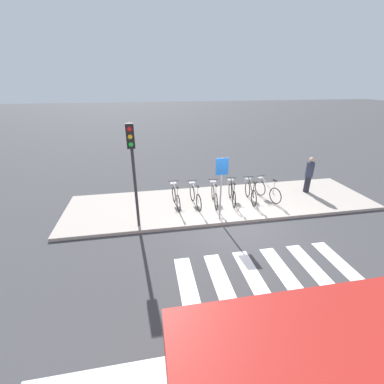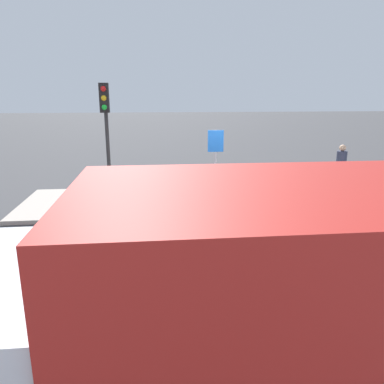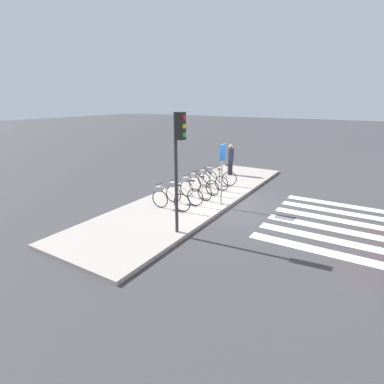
% 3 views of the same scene
% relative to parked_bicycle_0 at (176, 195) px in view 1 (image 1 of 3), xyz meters
% --- Properties ---
extents(ground_plane, '(120.00, 120.00, 0.00)m').
position_rel_parked_bicycle_0_xyz_m(ground_plane, '(2.01, -1.74, -0.56)').
color(ground_plane, '#38383A').
extents(sidewalk, '(12.88, 3.44, 0.12)m').
position_rel_parked_bicycle_0_xyz_m(sidewalk, '(2.01, -0.01, -0.50)').
color(sidewalk, '#9E9389').
rests_on(sidewalk, ground_plane).
extents(parked_bicycle_0, '(0.46, 1.64, 1.01)m').
position_rel_parked_bicycle_0_xyz_m(parked_bicycle_0, '(0.00, 0.00, 0.00)').
color(parked_bicycle_0, black).
rests_on(parked_bicycle_0, sidewalk).
extents(parked_bicycle_1, '(0.46, 1.64, 1.01)m').
position_rel_parked_bicycle_0_xyz_m(parked_bicycle_1, '(0.79, -0.08, 0.00)').
color(parked_bicycle_1, black).
rests_on(parked_bicycle_1, sidewalk).
extents(parked_bicycle_2, '(0.46, 1.63, 1.01)m').
position_rel_parked_bicycle_0_xyz_m(parked_bicycle_2, '(1.61, -0.11, 0.00)').
color(parked_bicycle_2, black).
rests_on(parked_bicycle_2, sidewalk).
extents(parked_bicycle_3, '(0.46, 1.63, 1.01)m').
position_rel_parked_bicycle_0_xyz_m(parked_bicycle_3, '(2.39, -0.05, 0.00)').
color(parked_bicycle_3, black).
rests_on(parked_bicycle_3, sidewalk).
extents(parked_bicycle_4, '(0.46, 1.64, 1.01)m').
position_rel_parked_bicycle_0_xyz_m(parked_bicycle_4, '(3.20, -0.07, 0.00)').
color(parked_bicycle_4, black).
rests_on(parked_bicycle_4, sidewalk).
extents(parked_bicycle_5, '(0.61, 1.58, 1.01)m').
position_rel_parked_bicycle_0_xyz_m(parked_bicycle_5, '(3.96, -0.03, 0.00)').
color(parked_bicycle_5, black).
rests_on(parked_bicycle_5, sidewalk).
extents(pedestrian, '(0.34, 0.34, 1.65)m').
position_rel_parked_bicycle_0_xyz_m(pedestrian, '(6.15, 0.32, 0.42)').
color(pedestrian, '#23232D').
rests_on(pedestrian, sidewalk).
extents(traffic_light, '(0.24, 0.40, 3.60)m').
position_rel_parked_bicycle_0_xyz_m(traffic_light, '(-1.49, -1.50, 2.14)').
color(traffic_light, '#2D2D2D').
rests_on(traffic_light, sidewalk).
extents(sign_post, '(0.44, 0.07, 2.35)m').
position_rel_parked_bicycle_0_xyz_m(sign_post, '(1.47, -1.45, 1.16)').
color(sign_post, '#99999E').
rests_on(sign_post, sidewalk).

